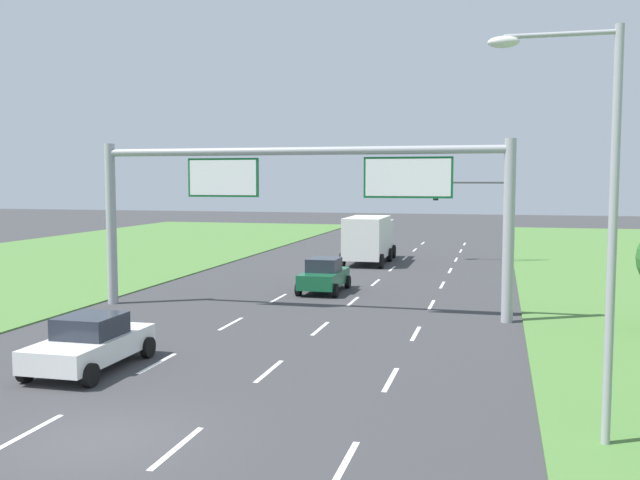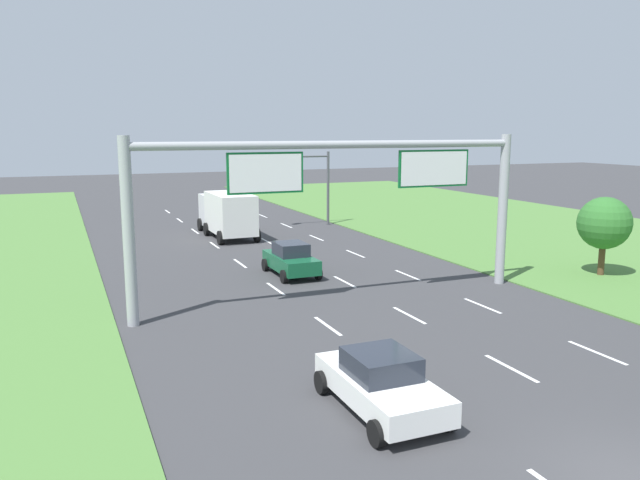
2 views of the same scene
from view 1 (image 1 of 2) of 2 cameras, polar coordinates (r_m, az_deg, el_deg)
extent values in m
plane|color=#38383A|center=(16.22, -17.15, -15.04)|extent=(200.00, 200.00, 0.00)
cube|color=white|center=(17.15, -22.31, -14.07)|extent=(0.14, 2.40, 0.01)
cube|color=white|center=(22.05, -12.89, -9.59)|extent=(0.14, 2.40, 0.01)
cube|color=white|center=(27.38, -7.14, -6.66)|extent=(0.14, 2.40, 0.01)
cube|color=white|center=(32.95, -3.34, -4.66)|extent=(0.14, 2.40, 0.01)
cube|color=white|center=(38.65, -0.67, -3.24)|extent=(0.14, 2.40, 0.01)
cube|color=white|center=(44.42, 1.31, -2.17)|extent=(0.14, 2.40, 0.01)
cube|color=white|center=(50.25, 2.84, -1.35)|extent=(0.14, 2.40, 0.01)
cube|color=white|center=(56.11, 4.04, -0.70)|extent=(0.14, 2.40, 0.01)
cube|color=white|center=(62.01, 5.01, -0.18)|extent=(0.14, 2.40, 0.01)
cube|color=white|center=(15.43, -11.37, -15.96)|extent=(0.14, 2.40, 0.01)
cube|color=white|center=(20.73, -4.09, -10.41)|extent=(0.14, 2.40, 0.01)
cube|color=white|center=(26.34, 0.02, -7.09)|extent=(0.14, 2.40, 0.01)
cube|color=white|center=(32.08, 2.65, -4.92)|extent=(0.14, 2.40, 0.01)
cube|color=white|center=(37.91, 4.46, -3.41)|extent=(0.14, 2.40, 0.01)
cube|color=white|center=(43.78, 5.79, -2.30)|extent=(0.14, 2.40, 0.01)
cube|color=white|center=(49.69, 6.80, -1.45)|extent=(0.14, 2.40, 0.01)
cube|color=white|center=(55.61, 7.59, -0.79)|extent=(0.14, 2.40, 0.01)
cube|color=white|center=(61.55, 8.23, -0.25)|extent=(0.14, 2.40, 0.01)
cube|color=white|center=(14.36, 1.97, -17.49)|extent=(0.14, 2.40, 0.01)
cube|color=white|center=(19.95, 5.68, -11.04)|extent=(0.14, 2.40, 0.01)
cube|color=white|center=(25.73, 7.67, -7.42)|extent=(0.14, 2.40, 0.01)
cube|color=white|center=(31.59, 8.91, -5.13)|extent=(0.14, 2.40, 0.01)
cube|color=white|center=(37.49, 9.75, -3.56)|extent=(0.14, 2.40, 0.01)
cube|color=white|center=(43.42, 10.37, -2.42)|extent=(0.14, 2.40, 0.01)
cube|color=white|center=(49.37, 10.83, -1.55)|extent=(0.14, 2.40, 0.01)
cube|color=white|center=(55.32, 11.19, -0.87)|extent=(0.14, 2.40, 0.01)
cube|color=white|center=(61.29, 11.49, -0.32)|extent=(0.14, 2.40, 0.01)
cube|color=#145633|center=(34.61, 0.32, -3.08)|extent=(1.74, 3.96, 0.70)
cube|color=#232833|center=(34.50, 0.32, -1.98)|extent=(1.46, 1.73, 0.63)
cylinder|color=black|center=(36.24, -0.50, -3.27)|extent=(0.22, 0.64, 0.64)
cylinder|color=black|center=(35.85, 2.23, -3.37)|extent=(0.22, 0.64, 0.64)
cylinder|color=black|center=(33.51, -1.72, -3.95)|extent=(0.22, 0.64, 0.64)
cylinder|color=black|center=(33.08, 1.22, -4.06)|extent=(0.22, 0.64, 0.64)
cube|color=white|center=(21.78, -17.89, -8.17)|extent=(1.93, 4.31, 0.64)
cube|color=#232833|center=(21.68, -17.89, -6.54)|extent=(1.59, 1.74, 0.61)
cylinder|color=black|center=(23.68, -17.84, -7.91)|extent=(0.22, 0.64, 0.64)
cylinder|color=black|center=(22.73, -13.61, -8.34)|extent=(0.22, 0.64, 0.64)
cylinder|color=black|center=(21.10, -22.48, -9.62)|extent=(0.22, 0.64, 0.64)
cylinder|color=black|center=(20.03, -17.91, -10.25)|extent=(0.22, 0.64, 0.64)
cube|color=silver|center=(49.43, 4.52, 0.33)|extent=(2.22, 2.12, 2.20)
cube|color=silver|center=(45.77, 3.78, 0.22)|extent=(2.40, 5.03, 2.60)
cylinder|color=black|center=(50.21, 3.33, -0.85)|extent=(0.29, 0.90, 0.90)
cylinder|color=black|center=(49.85, 5.88, -0.91)|extent=(0.29, 0.90, 0.90)
cylinder|color=black|center=(47.97, 2.74, -1.12)|extent=(0.29, 0.90, 0.90)
cylinder|color=black|center=(47.57, 5.60, -1.18)|extent=(0.29, 0.90, 0.90)
cylinder|color=black|center=(44.26, 1.80, -1.62)|extent=(0.29, 0.90, 0.90)
cylinder|color=black|center=(43.83, 4.90, -1.70)|extent=(0.29, 0.90, 0.90)
cylinder|color=#9EA0A5|center=(32.41, -16.36, 1.21)|extent=(0.44, 0.44, 7.00)
cylinder|color=#9EA0A5|center=(27.94, 14.86, 0.69)|extent=(0.44, 0.44, 7.00)
cylinder|color=#9EA0A5|center=(29.02, -1.95, 7.12)|extent=(16.80, 0.32, 0.32)
cube|color=#0C5B28|center=(30.03, -7.75, 4.97)|extent=(3.10, 0.12, 1.61)
cube|color=white|center=(29.97, -7.80, 4.97)|extent=(2.94, 0.01, 1.45)
cube|color=#0C5B28|center=(28.08, 7.04, 4.99)|extent=(3.49, 0.12, 1.61)
cube|color=white|center=(28.02, 7.03, 4.99)|extent=(3.33, 0.01, 1.45)
cylinder|color=#47494F|center=(48.28, 14.55, 1.57)|extent=(0.20, 0.20, 5.60)
cylinder|color=#47494F|center=(48.25, 11.93, 4.53)|extent=(4.50, 0.14, 0.14)
cube|color=black|center=(48.39, 9.25, 3.80)|extent=(0.32, 0.36, 1.10)
sphere|color=red|center=(48.19, 9.24, 4.24)|extent=(0.22, 0.22, 0.22)
sphere|color=orange|center=(48.19, 9.23, 3.80)|extent=(0.22, 0.22, 0.22)
sphere|color=green|center=(48.20, 9.22, 3.36)|extent=(0.22, 0.22, 0.22)
cylinder|color=#9EA0A5|center=(15.42, 22.35, -0.02)|extent=(0.18, 0.18, 8.50)
cylinder|color=#9EA0A5|center=(15.52, 18.69, 15.33)|extent=(2.20, 0.10, 0.10)
ellipsoid|color=silver|center=(15.46, 14.47, 15.09)|extent=(0.64, 0.32, 0.24)
camera|label=2|loc=(19.31, -62.52, 7.31)|focal=35.00mm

